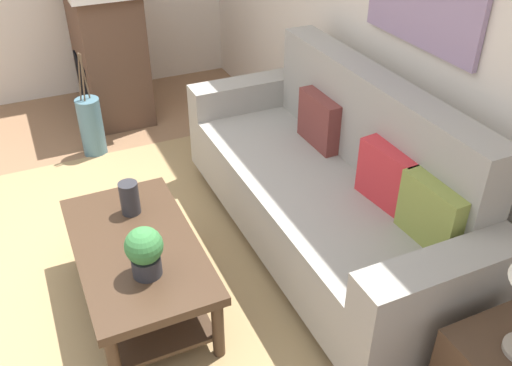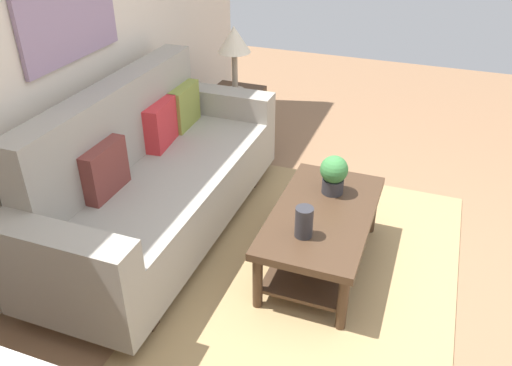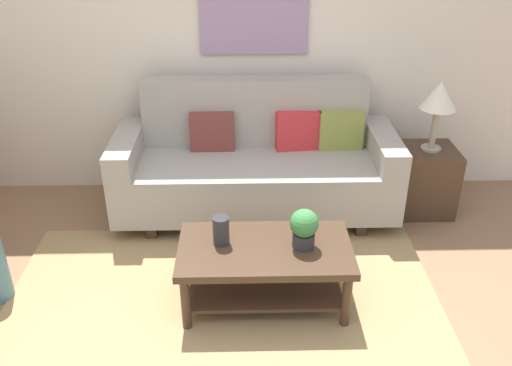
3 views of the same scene
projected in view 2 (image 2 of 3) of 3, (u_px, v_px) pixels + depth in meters
ground_plane at (390, 314)px, 3.05m from camera, size 9.51×9.51×0.00m
wall_back at (37, 49)px, 3.01m from camera, size 5.51×0.10×2.70m
area_rug at (308, 292)px, 3.20m from camera, size 2.87×1.72×0.01m
couch at (155, 181)px, 3.52m from camera, size 2.24×0.84×1.08m
throw_pillow_maroon at (104, 170)px, 3.15m from camera, size 0.36×0.12×0.32m
throw_pillow_crimson at (161, 124)px, 3.71m from camera, size 0.37×0.16×0.32m
throw_pillow_olive at (183, 106)px, 3.99m from camera, size 0.36×0.13×0.32m
coffee_table at (322, 227)px, 3.26m from camera, size 1.10×0.60×0.43m
tabletop_vase at (304, 222)px, 2.95m from camera, size 0.10×0.10×0.19m
potted_plant_tabletop at (334, 174)px, 3.32m from camera, size 0.18×0.18×0.26m
side_table at (236, 120)px, 4.74m from camera, size 0.44×0.44×0.56m
table_lamp at (234, 42)px, 4.37m from camera, size 0.28×0.28×0.57m
framed_painting at (66, 0)px, 3.06m from camera, size 0.88×0.03×0.71m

